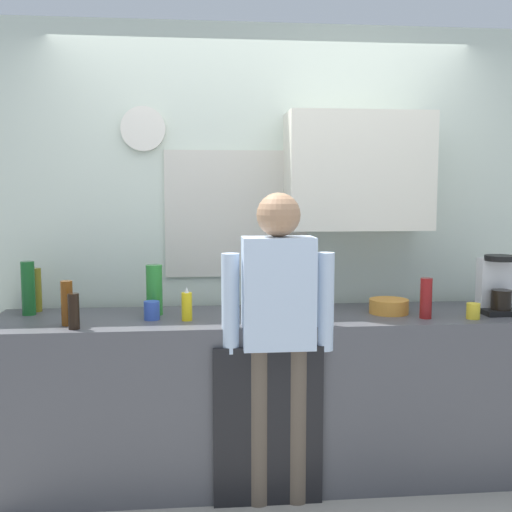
{
  "coord_description": "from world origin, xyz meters",
  "views": [
    {
      "loc": [
        -0.39,
        -2.92,
        1.6
      ],
      "look_at": [
        -0.09,
        0.25,
        1.26
      ],
      "focal_mm": 41.73,
      "sensor_mm": 36.0,
      "label": 1
    }
  ],
  "objects_px": {
    "cup_yellow_cup": "(473,311)",
    "cup_blue_mug": "(152,310)",
    "bottle_olive_oil": "(36,290)",
    "bottle_clear_soda": "(154,290)",
    "coffee_maker": "(497,287)",
    "bottle_dark_sauce": "(74,311)",
    "person_at_sink": "(278,322)",
    "mixing_bowl": "(389,306)",
    "storage_canister": "(270,300)",
    "bottle_red_vinegar": "(426,298)",
    "bottle_amber_beer": "(67,303)",
    "dish_soap": "(187,306)",
    "bottle_green_wine": "(28,288)"
  },
  "relations": [
    {
      "from": "cup_blue_mug",
      "to": "storage_canister",
      "type": "xyz_separation_m",
      "value": [
        0.64,
        0.05,
        0.03
      ]
    },
    {
      "from": "dish_soap",
      "to": "bottle_olive_oil",
      "type": "bearing_deg",
      "value": 159.18
    },
    {
      "from": "coffee_maker",
      "to": "bottle_dark_sauce",
      "type": "relative_size",
      "value": 1.83
    },
    {
      "from": "bottle_olive_oil",
      "to": "person_at_sink",
      "type": "distance_m",
      "value": 1.43
    },
    {
      "from": "bottle_clear_soda",
      "to": "bottle_green_wine",
      "type": "distance_m",
      "value": 0.7
    },
    {
      "from": "storage_canister",
      "to": "cup_yellow_cup",
      "type": "bearing_deg",
      "value": -9.92
    },
    {
      "from": "bottle_dark_sauce",
      "to": "bottle_clear_soda",
      "type": "relative_size",
      "value": 0.64
    },
    {
      "from": "bottle_green_wine",
      "to": "cup_blue_mug",
      "type": "bearing_deg",
      "value": -15.54
    },
    {
      "from": "bottle_red_vinegar",
      "to": "mixing_bowl",
      "type": "xyz_separation_m",
      "value": [
        -0.16,
        0.15,
        -0.07
      ]
    },
    {
      "from": "coffee_maker",
      "to": "bottle_clear_soda",
      "type": "xyz_separation_m",
      "value": [
        -1.92,
        0.13,
        -0.01
      ]
    },
    {
      "from": "coffee_maker",
      "to": "bottle_clear_soda",
      "type": "relative_size",
      "value": 1.18
    },
    {
      "from": "cup_yellow_cup",
      "to": "cup_blue_mug",
      "type": "height_order",
      "value": "cup_blue_mug"
    },
    {
      "from": "cup_blue_mug",
      "to": "mixing_bowl",
      "type": "height_order",
      "value": "cup_blue_mug"
    },
    {
      "from": "bottle_olive_oil",
      "to": "bottle_amber_beer",
      "type": "distance_m",
      "value": 0.46
    },
    {
      "from": "person_at_sink",
      "to": "mixing_bowl",
      "type": "bearing_deg",
      "value": 14.17
    },
    {
      "from": "dish_soap",
      "to": "cup_yellow_cup",
      "type": "bearing_deg",
      "value": -3.88
    },
    {
      "from": "mixing_bowl",
      "to": "bottle_olive_oil",
      "type": "bearing_deg",
      "value": 173.01
    },
    {
      "from": "bottle_olive_oil",
      "to": "bottle_clear_soda",
      "type": "distance_m",
      "value": 0.7
    },
    {
      "from": "bottle_red_vinegar",
      "to": "mixing_bowl",
      "type": "relative_size",
      "value": 1.0
    },
    {
      "from": "coffee_maker",
      "to": "cup_blue_mug",
      "type": "xyz_separation_m",
      "value": [
        -1.93,
        -0.0,
        -0.1
      ]
    },
    {
      "from": "bottle_olive_oil",
      "to": "bottle_green_wine",
      "type": "distance_m",
      "value": 0.1
    },
    {
      "from": "bottle_olive_oil",
      "to": "dish_soap",
      "type": "relative_size",
      "value": 1.39
    },
    {
      "from": "cup_yellow_cup",
      "to": "cup_blue_mug",
      "type": "distance_m",
      "value": 1.73
    },
    {
      "from": "bottle_red_vinegar",
      "to": "storage_canister",
      "type": "bearing_deg",
      "value": 169.57
    },
    {
      "from": "bottle_red_vinegar",
      "to": "mixing_bowl",
      "type": "distance_m",
      "value": 0.23
    },
    {
      "from": "bottle_amber_beer",
      "to": "cup_yellow_cup",
      "type": "distance_m",
      "value": 2.15
    },
    {
      "from": "cup_blue_mug",
      "to": "person_at_sink",
      "type": "distance_m",
      "value": 0.7
    },
    {
      "from": "bottle_red_vinegar",
      "to": "coffee_maker",
      "type": "bearing_deg",
      "value": 13.46
    },
    {
      "from": "cup_yellow_cup",
      "to": "dish_soap",
      "type": "distance_m",
      "value": 1.54
    },
    {
      "from": "coffee_maker",
      "to": "bottle_green_wine",
      "type": "height_order",
      "value": "coffee_maker"
    },
    {
      "from": "bottle_dark_sauce",
      "to": "bottle_red_vinegar",
      "type": "bearing_deg",
      "value": 2.51
    },
    {
      "from": "bottle_amber_beer",
      "to": "person_at_sink",
      "type": "relative_size",
      "value": 0.14
    },
    {
      "from": "coffee_maker",
      "to": "cup_blue_mug",
      "type": "height_order",
      "value": "coffee_maker"
    },
    {
      "from": "bottle_clear_soda",
      "to": "person_at_sink",
      "type": "bearing_deg",
      "value": -30.72
    },
    {
      "from": "bottle_red_vinegar",
      "to": "dish_soap",
      "type": "height_order",
      "value": "bottle_red_vinegar"
    },
    {
      "from": "bottle_clear_soda",
      "to": "coffee_maker",
      "type": "bearing_deg",
      "value": -3.92
    },
    {
      "from": "bottle_dark_sauce",
      "to": "person_at_sink",
      "type": "xyz_separation_m",
      "value": [
        1.02,
        -0.06,
        -0.06
      ]
    },
    {
      "from": "coffee_maker",
      "to": "dish_soap",
      "type": "bearing_deg",
      "value": -178.67
    },
    {
      "from": "bottle_clear_soda",
      "to": "mixing_bowl",
      "type": "bearing_deg",
      "value": -3.86
    },
    {
      "from": "bottle_red_vinegar",
      "to": "cup_blue_mug",
      "type": "distance_m",
      "value": 1.48
    },
    {
      "from": "cup_yellow_cup",
      "to": "dish_soap",
      "type": "bearing_deg",
      "value": 176.12
    },
    {
      "from": "mixing_bowl",
      "to": "storage_canister",
      "type": "distance_m",
      "value": 0.67
    },
    {
      "from": "bottle_dark_sauce",
      "to": "cup_yellow_cup",
      "type": "relative_size",
      "value": 2.12
    },
    {
      "from": "bottle_red_vinegar",
      "to": "person_at_sink",
      "type": "relative_size",
      "value": 0.14
    },
    {
      "from": "coffee_maker",
      "to": "storage_canister",
      "type": "relative_size",
      "value": 1.94
    },
    {
      "from": "mixing_bowl",
      "to": "bottle_clear_soda",
      "type": "bearing_deg",
      "value": 176.14
    },
    {
      "from": "cup_blue_mug",
      "to": "person_at_sink",
      "type": "bearing_deg",
      "value": -21.01
    },
    {
      "from": "bottle_dark_sauce",
      "to": "mixing_bowl",
      "type": "xyz_separation_m",
      "value": [
        1.69,
        0.23,
        -0.05
      ]
    },
    {
      "from": "mixing_bowl",
      "to": "storage_canister",
      "type": "relative_size",
      "value": 1.29
    },
    {
      "from": "bottle_olive_oil",
      "to": "bottle_amber_beer",
      "type": "bearing_deg",
      "value": -56.66
    }
  ]
}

